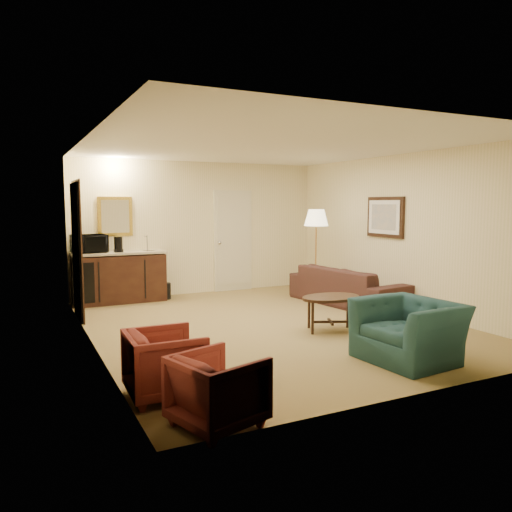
{
  "coord_description": "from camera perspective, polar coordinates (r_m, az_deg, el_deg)",
  "views": [
    {
      "loc": [
        -3.37,
        -6.39,
        1.78
      ],
      "look_at": [
        0.02,
        0.5,
        0.97
      ],
      "focal_mm": 35.0,
      "sensor_mm": 36.0,
      "label": 1
    }
  ],
  "objects": [
    {
      "name": "floor_lamp",
      "position": [
        9.34,
        6.85,
        0.2
      ],
      "size": [
        0.45,
        0.45,
        1.69
      ],
      "primitive_type": "cube",
      "rotation": [
        0.0,
        0.0,
        -0.01
      ],
      "color": "#C78C42",
      "rests_on": "ground"
    },
    {
      "name": "ground",
      "position": [
        7.44,
        1.6,
        -7.86
      ],
      "size": [
        6.0,
        6.0,
        0.0
      ],
      "primitive_type": "plane",
      "color": "olive",
      "rests_on": "ground"
    },
    {
      "name": "microwave",
      "position": [
        9.26,
        -18.54,
        1.57
      ],
      "size": [
        0.62,
        0.4,
        0.39
      ],
      "primitive_type": "imported",
      "rotation": [
        0.0,
        0.0,
        0.15
      ],
      "color": "black",
      "rests_on": "wetbar_cabinet"
    },
    {
      "name": "waste_bin",
      "position": [
        9.53,
        -10.42,
        -3.97
      ],
      "size": [
        0.27,
        0.27,
        0.3
      ],
      "primitive_type": "cylinder",
      "rotation": [
        0.0,
        0.0,
        0.15
      ],
      "color": "black",
      "rests_on": "ground"
    },
    {
      "name": "wetbar_cabinet",
      "position": [
        9.36,
        -15.34,
        -2.33
      ],
      "size": [
        1.64,
        0.58,
        0.92
      ],
      "primitive_type": "cube",
      "color": "#391F12",
      "rests_on": "ground"
    },
    {
      "name": "coffee_maker",
      "position": [
        9.22,
        -15.46,
        1.28
      ],
      "size": [
        0.18,
        0.18,
        0.27
      ],
      "primitive_type": "cylinder",
      "rotation": [
        0.0,
        0.0,
        -0.23
      ],
      "color": "black",
      "rests_on": "wetbar_cabinet"
    },
    {
      "name": "coffee_table",
      "position": [
        7.11,
        8.53,
        -6.52
      ],
      "size": [
        1.02,
        0.88,
        0.5
      ],
      "primitive_type": "cube",
      "rotation": [
        0.0,
        0.0,
        -0.42
      ],
      "color": "#311D10",
      "rests_on": "ground"
    },
    {
      "name": "teal_armchair",
      "position": [
        5.95,
        17.08,
        -7.09
      ],
      "size": [
        0.77,
        1.11,
        0.92
      ],
      "primitive_type": "imported",
      "rotation": [
        0.0,
        0.0,
        -1.49
      ],
      "color": "#1B3F44",
      "rests_on": "ground"
    },
    {
      "name": "rose_chair_near",
      "position": [
        4.78,
        -10.37,
        -11.62
      ],
      "size": [
        0.64,
        0.68,
        0.69
      ],
      "primitive_type": "imported",
      "rotation": [
        0.0,
        0.0,
        1.55
      ],
      "color": "maroon",
      "rests_on": "ground"
    },
    {
      "name": "room_walls",
      "position": [
        7.87,
        -1.61,
        5.53
      ],
      "size": [
        5.02,
        6.01,
        2.61
      ],
      "color": "#F6E5B8",
      "rests_on": "ground"
    },
    {
      "name": "rose_chair_far",
      "position": [
        4.12,
        -4.39,
        -14.66
      ],
      "size": [
        0.75,
        0.78,
        0.65
      ],
      "primitive_type": "imported",
      "rotation": [
        0.0,
        0.0,
        1.87
      ],
      "color": "maroon",
      "rests_on": "ground"
    },
    {
      "name": "sofa",
      "position": [
        8.99,
        10.47,
        -2.67
      ],
      "size": [
        0.96,
        2.33,
        0.88
      ],
      "primitive_type": "imported",
      "rotation": [
        0.0,
        0.0,
        1.71
      ],
      "color": "black",
      "rests_on": "ground"
    }
  ]
}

